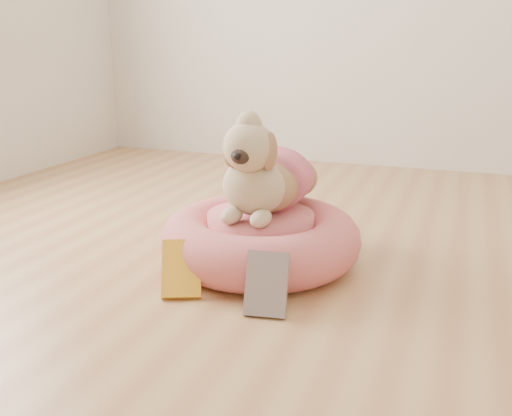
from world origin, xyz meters
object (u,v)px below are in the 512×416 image
(dog, at_px, (264,159))
(book_yellow, at_px, (182,269))
(book_white, at_px, (267,284))
(pet_bed, at_px, (261,239))

(dog, relative_size, book_yellow, 2.77)
(dog, xyz_separation_m, book_white, (0.15, -0.41, -0.29))
(dog, xyz_separation_m, book_yellow, (-0.15, -0.38, -0.30))
(dog, bearing_deg, book_yellow, -111.40)
(book_yellow, xyz_separation_m, book_white, (0.31, -0.04, 0.01))
(dog, distance_m, book_white, 0.53)
(pet_bed, relative_size, book_white, 3.77)
(pet_bed, distance_m, book_white, 0.41)
(dog, bearing_deg, book_white, -68.87)
(pet_bed, height_order, book_white, pet_bed)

